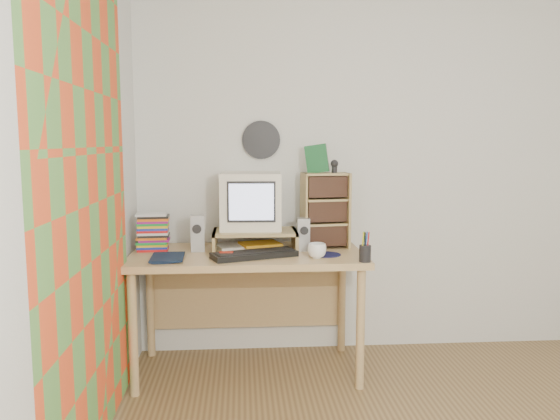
{
  "coord_description": "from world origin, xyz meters",
  "views": [
    {
      "loc": [
        -1.06,
        -1.88,
        1.42
      ],
      "look_at": [
        -0.83,
        1.33,
        1.02
      ],
      "focal_mm": 35.0,
      "sensor_mm": 36.0,
      "label": 1
    }
  ],
  "objects": [
    {
      "name": "back_wall",
      "position": [
        0.0,
        1.75,
        1.25
      ],
      "size": [
        3.5,
        0.0,
        3.5
      ],
      "primitive_type": "plane",
      "rotation": [
        1.57,
        0.0,
        0.0
      ],
      "color": "white",
      "rests_on": "floor"
    },
    {
      "name": "left_wall",
      "position": [
        -1.75,
        0.0,
        1.25
      ],
      "size": [
        0.0,
        3.5,
        3.5
      ],
      "primitive_type": "plane",
      "rotation": [
        1.57,
        0.0,
        1.57
      ],
      "color": "white",
      "rests_on": "floor"
    },
    {
      "name": "curtain",
      "position": [
        -1.71,
        0.48,
        1.15
      ],
      "size": [
        0.0,
        2.2,
        2.2
      ],
      "primitive_type": "plane",
      "rotation": [
        1.57,
        0.0,
        1.57
      ],
      "color": "#EE4D21",
      "rests_on": "left_wall"
    },
    {
      "name": "wall_disc",
      "position": [
        -0.93,
        1.73,
        1.43
      ],
      "size": [
        0.25,
        0.02,
        0.25
      ],
      "primitive_type": "cylinder",
      "rotation": [
        1.57,
        0.0,
        0.0
      ],
      "color": "black",
      "rests_on": "back_wall"
    },
    {
      "name": "desk",
      "position": [
        -1.03,
        1.44,
        0.62
      ],
      "size": [
        1.4,
        0.7,
        0.75
      ],
      "color": "tan",
      "rests_on": "floor"
    },
    {
      "name": "monitor_riser",
      "position": [
        -0.98,
        1.48,
        0.84
      ],
      "size": [
        0.52,
        0.3,
        0.12
      ],
      "color": "tan",
      "rests_on": "desk"
    },
    {
      "name": "crt_monitor",
      "position": [
        -1.0,
        1.53,
        1.05
      ],
      "size": [
        0.39,
        0.39,
        0.35
      ],
      "primitive_type": "cube",
      "rotation": [
        0.0,
        0.0,
        -0.04
      ],
      "color": "white",
      "rests_on": "monitor_riser"
    },
    {
      "name": "speaker_left",
      "position": [
        -1.33,
        1.45,
        0.86
      ],
      "size": [
        0.09,
        0.09,
        0.22
      ],
      "primitive_type": "cube",
      "rotation": [
        0.0,
        0.0,
        0.08
      ],
      "color": "#9E9FA2",
      "rests_on": "desk"
    },
    {
      "name": "speaker_right",
      "position": [
        -0.68,
        1.42,
        0.85
      ],
      "size": [
        0.08,
        0.08,
        0.2
      ],
      "primitive_type": "cube",
      "rotation": [
        0.0,
        0.0,
        -0.03
      ],
      "color": "#9E9FA2",
      "rests_on": "desk"
    },
    {
      "name": "keyboard",
      "position": [
        -0.99,
        1.24,
        0.77
      ],
      "size": [
        0.52,
        0.32,
        0.03
      ],
      "primitive_type": "cube",
      "rotation": [
        0.0,
        0.0,
        0.35
      ],
      "color": "black",
      "rests_on": "desk"
    },
    {
      "name": "dvd_stack",
      "position": [
        -1.61,
        1.49,
        0.88
      ],
      "size": [
        0.19,
        0.14,
        0.26
      ],
      "primitive_type": null,
      "rotation": [
        0.0,
        0.0,
        0.06
      ],
      "color": "brown",
      "rests_on": "desk"
    },
    {
      "name": "cd_rack",
      "position": [
        -0.54,
        1.51,
        0.99
      ],
      "size": [
        0.3,
        0.19,
        0.47
      ],
      "primitive_type": "cube",
      "rotation": [
        0.0,
        0.0,
        0.13
      ],
      "color": "tan",
      "rests_on": "desk"
    },
    {
      "name": "mug",
      "position": [
        -0.63,
        1.2,
        0.79
      ],
      "size": [
        0.13,
        0.13,
        0.09
      ],
      "primitive_type": "imported",
      "rotation": [
        0.0,
        0.0,
        -0.23
      ],
      "color": "white",
      "rests_on": "desk"
    },
    {
      "name": "diary",
      "position": [
        -1.58,
        1.21,
        0.77
      ],
      "size": [
        0.23,
        0.18,
        0.05
      ],
      "primitive_type": "imported",
      "rotation": [
        0.0,
        0.0,
        0.04
      ],
      "color": "#0D1A33",
      "rests_on": "desk"
    },
    {
      "name": "mousepad",
      "position": [
        -0.56,
        1.28,
        0.75
      ],
      "size": [
        0.21,
        0.21,
        0.0
      ],
      "primitive_type": "cylinder",
      "rotation": [
        0.0,
        0.0,
        -0.18
      ],
      "color": "#101036",
      "rests_on": "desk"
    },
    {
      "name": "pen_cup",
      "position": [
        -0.38,
        1.08,
        0.82
      ],
      "size": [
        0.08,
        0.08,
        0.13
      ],
      "primitive_type": null,
      "rotation": [
        0.0,
        0.0,
        -0.33
      ],
      "color": "black",
      "rests_on": "desk"
    },
    {
      "name": "papers",
      "position": [
        -1.03,
        1.49,
        0.77
      ],
      "size": [
        0.32,
        0.27,
        0.04
      ],
      "primitive_type": null,
      "rotation": [
        0.0,
        0.0,
        0.3
      ],
      "color": "silver",
      "rests_on": "desk"
    },
    {
      "name": "red_box",
      "position": [
        -1.15,
        1.22,
        0.77
      ],
      "size": [
        0.08,
        0.05,
        0.04
      ],
      "primitive_type": "cube",
      "rotation": [
        0.0,
        0.0,
        -0.02
      ],
      "color": "red",
      "rests_on": "desk"
    },
    {
      "name": "game_box",
      "position": [
        -0.59,
        1.52,
        1.31
      ],
      "size": [
        0.14,
        0.07,
        0.17
      ],
      "primitive_type": "cube",
      "rotation": [
        0.0,
        0.0,
        -0.32
      ],
      "color": "#1B5E30",
      "rests_on": "cd_rack"
    },
    {
      "name": "webcam",
      "position": [
        -0.48,
        1.5,
        1.27
      ],
      "size": [
        0.05,
        0.05,
        0.08
      ],
      "primitive_type": null,
      "rotation": [
        0.0,
        0.0,
        0.1
      ],
      "color": "black",
      "rests_on": "cd_rack"
    }
  ]
}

